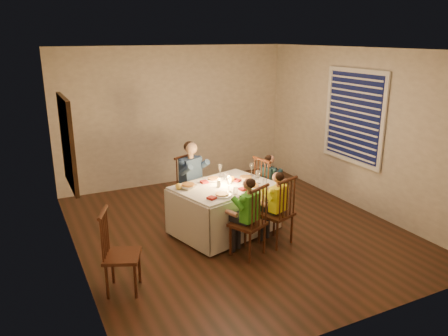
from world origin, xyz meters
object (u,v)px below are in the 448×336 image
adult (193,217)px  serving_bowl (188,187)px  chair_extra (125,290)px  child_yellow (275,243)px  chair_adult (193,217)px  chair_end (268,216)px  chair_near_right (275,243)px  chair_near_left (247,254)px  dining_table (224,199)px  child_teal (268,216)px  child_green (247,254)px

adult → serving_bowl: serving_bowl is taller
chair_extra → child_yellow: (2.17, 0.23, 0.00)m
chair_adult → chair_end: bearing=-46.3°
chair_adult → chair_extra: size_ratio=1.01×
chair_end → chair_extra: 2.81m
chair_end → child_yellow: (-0.42, -0.85, 0.00)m
chair_near_right → chair_extra: (-2.17, -0.23, 0.00)m
adult → chair_end: bearing=-46.3°
chair_near_left → child_yellow: size_ratio=0.95×
dining_table → adult: 0.91m
chair_end → adult: bearing=54.4°
chair_end → adult: (-1.10, 0.51, 0.00)m
child_yellow → chair_adult: bearing=-82.5°
chair_near_right → serving_bowl: (-0.98, 0.75, 0.75)m
chair_adult → child_yellow: bearing=-85.1°
child_yellow → child_teal: (0.42, 0.85, 0.00)m
chair_extra → serving_bowl: serving_bowl is taller
child_yellow → serving_bowl: size_ratio=4.73×
chair_adult → chair_near_left: size_ratio=1.00×
chair_near_left → child_teal: bearing=-158.6°
chair_extra → adult: bearing=-19.9°
chair_near_left → adult: bearing=-108.4°
chair_end → child_yellow: size_ratio=0.95×
chair_adult → chair_end: (1.10, -0.51, 0.00)m
chair_near_left → chair_adult: bearing=-108.4°
chair_near_right → adult: 1.52m
dining_table → chair_end: dining_table is taller
chair_adult → child_yellow: (0.68, -1.36, 0.00)m
adult → child_teal: size_ratio=1.21×
dining_table → chair_extra: (-1.70, -0.88, -0.52)m
dining_table → chair_near_right: dining_table is taller
dining_table → chair_adult: (-0.20, 0.72, -0.52)m
chair_extra → adult: 2.19m
chair_near_left → child_green: bearing=-24.8°
chair_near_left → child_teal: 1.35m
dining_table → child_green: 0.92m
dining_table → chair_extra: bearing=-167.9°
adult → child_yellow: adult is taller
child_teal → serving_bowl: size_ratio=4.62×
chair_adult → child_green: bearing=-105.1°
dining_table → chair_end: (0.90, 0.21, -0.52)m
dining_table → chair_near_left: 0.92m
chair_adult → chair_near_left: bearing=-105.1°
chair_end → child_teal: 0.00m
chair_near_left → chair_extra: size_ratio=1.01×
chair_adult → chair_near_right: same height
chair_near_right → child_green: size_ratio=0.93×
dining_table → child_teal: (0.90, 0.21, -0.52)m
chair_end → child_teal: size_ratio=0.97×
chair_near_right → child_teal: bearing=-135.2°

